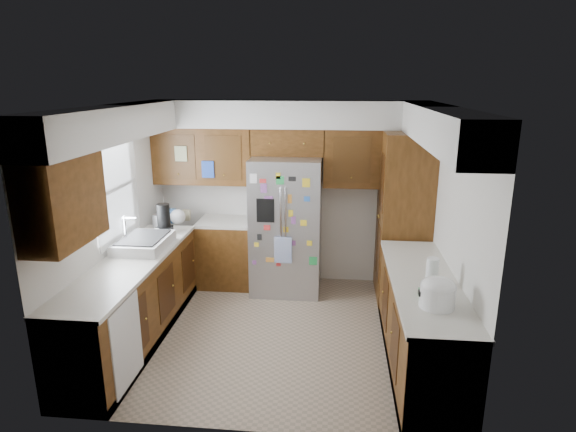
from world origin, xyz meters
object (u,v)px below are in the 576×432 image
object	(u,v)px
rice_cooker	(438,292)
paper_towel	(432,271)
fridge	(286,226)
pantry	(403,217)

from	to	relation	value
rice_cooker	paper_towel	size ratio (longest dim) A/B	1.20
fridge	rice_cooker	size ratio (longest dim) A/B	5.96
fridge	rice_cooker	distance (m)	2.72
fridge	rice_cooker	world-z (taller)	fridge
rice_cooker	paper_towel	xyz separation A→B (m)	(0.04, 0.48, -0.01)
pantry	fridge	bearing A→B (deg)	177.94
paper_towel	pantry	bearing A→B (deg)	91.39
pantry	paper_towel	size ratio (longest dim) A/B	8.56
pantry	fridge	distance (m)	1.51
fridge	pantry	bearing A→B (deg)	-2.06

